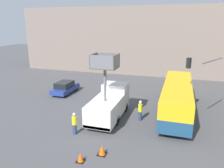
# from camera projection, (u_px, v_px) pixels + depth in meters

# --- Properties ---
(ground_plane) EXTENTS (120.00, 120.00, 0.00)m
(ground_plane) POSITION_uv_depth(u_px,v_px,m) (110.00, 116.00, 20.58)
(ground_plane) COLOR #4C4C4F
(building_backdrop_far) EXTENTS (44.00, 10.00, 11.14)m
(building_backdrop_far) POSITION_uv_depth(u_px,v_px,m) (147.00, 40.00, 39.40)
(building_backdrop_far) COLOR gray
(building_backdrop_far) RESTS_ON ground_plane
(utility_truck) EXTENTS (2.33, 6.19, 6.05)m
(utility_truck) POSITION_uv_depth(u_px,v_px,m) (109.00, 103.00, 19.71)
(utility_truck) COLOR silver
(utility_truck) RESTS_ON ground_plane
(city_bus) EXTENTS (2.56, 11.64, 2.91)m
(city_bus) POSITION_uv_depth(u_px,v_px,m) (177.00, 95.00, 20.98)
(city_bus) COLOR navy
(city_bus) RESTS_ON ground_plane
(traffic_light_pole) EXTENTS (3.78, 3.53, 5.90)m
(traffic_light_pole) POSITION_uv_depth(u_px,v_px,m) (217.00, 81.00, 17.26)
(traffic_light_pole) COLOR slate
(traffic_light_pole) RESTS_ON ground_plane
(road_worker_near_truck) EXTENTS (0.38, 0.38, 1.79)m
(road_worker_near_truck) POSITION_uv_depth(u_px,v_px,m) (74.00, 124.00, 16.99)
(road_worker_near_truck) COLOR navy
(road_worker_near_truck) RESTS_ON ground_plane
(road_worker_directing) EXTENTS (0.38, 0.38, 1.87)m
(road_worker_directing) POSITION_uv_depth(u_px,v_px,m) (140.00, 111.00, 19.40)
(road_worker_directing) COLOR navy
(road_worker_directing) RESTS_ON ground_plane
(traffic_cone_near_truck) EXTENTS (0.60, 0.60, 0.69)m
(traffic_cone_near_truck) POSITION_uv_depth(u_px,v_px,m) (102.00, 150.00, 14.45)
(traffic_cone_near_truck) COLOR black
(traffic_cone_near_truck) RESTS_ON ground_plane
(traffic_cone_mid_road) EXTENTS (0.53, 0.53, 0.60)m
(traffic_cone_mid_road) POSITION_uv_depth(u_px,v_px,m) (80.00, 157.00, 13.73)
(traffic_cone_mid_road) COLOR black
(traffic_cone_mid_road) RESTS_ON ground_plane
(parked_car_curbside) EXTENTS (1.86, 4.25, 1.50)m
(parked_car_curbside) POSITION_uv_depth(u_px,v_px,m) (65.00, 87.00, 27.09)
(parked_car_curbside) COLOR navy
(parked_car_curbside) RESTS_ON ground_plane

